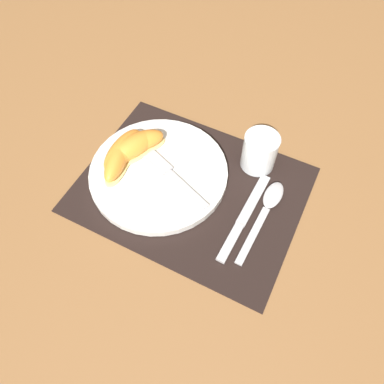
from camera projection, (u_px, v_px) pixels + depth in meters
ground_plane at (191, 189)px, 0.75m from camera, size 3.00×3.00×0.00m
placemat at (191, 189)px, 0.74m from camera, size 0.43×0.33×0.00m
plate at (158, 173)px, 0.75m from camera, size 0.28×0.28×0.02m
juice_glass at (259, 153)px, 0.75m from camera, size 0.07×0.07×0.08m
knife at (243, 218)px, 0.70m from camera, size 0.03×0.21×0.01m
spoon at (268, 205)px, 0.72m from camera, size 0.04×0.20×0.01m
fork at (171, 174)px, 0.74m from camera, size 0.18×0.08×0.00m
citrus_wedge_0 at (141, 142)px, 0.77m from camera, size 0.10×0.11×0.04m
citrus_wedge_1 at (133, 147)px, 0.76m from camera, size 0.09×0.12×0.04m
citrus_wedge_2 at (124, 150)px, 0.75m from camera, size 0.05×0.12×0.04m
citrus_wedge_3 at (118, 159)px, 0.74m from camera, size 0.07×0.13×0.04m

